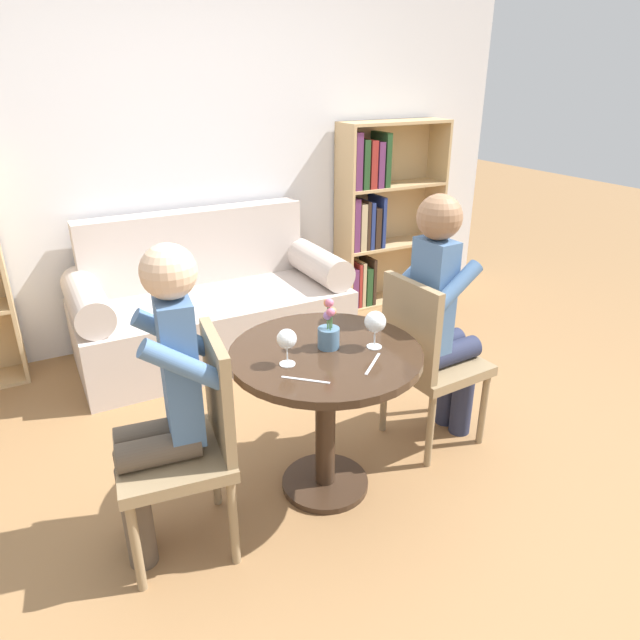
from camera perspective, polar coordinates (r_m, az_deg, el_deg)
ground_plane at (r=2.77m, az=0.51°, el=-16.16°), size 16.00×16.00×0.00m
back_wall at (r=4.03m, az=-13.94°, el=17.01°), size 5.20×0.05×2.70m
round_table at (r=2.46m, az=0.55°, el=-6.54°), size 0.81×0.81×0.70m
couch at (r=3.89m, az=-10.79°, el=1.15°), size 1.75×0.80×0.92m
bookshelf_right at (r=4.60m, az=5.59°, el=10.37°), size 0.89×0.28×1.43m
chair_left at (r=2.27m, az=-12.78°, el=-11.38°), size 0.47×0.47×0.90m
chair_right at (r=2.84m, az=10.58°, el=-3.53°), size 0.45×0.45×0.90m
person_left at (r=2.18m, az=-15.55°, el=-8.08°), size 0.44×0.37×1.26m
person_right at (r=2.82m, az=12.12°, el=0.38°), size 0.43×0.36×1.28m
wine_glass_left at (r=2.23m, az=-3.34°, el=-2.02°), size 0.08×0.08×0.15m
wine_glass_right at (r=2.37m, az=5.54°, el=-0.28°), size 0.09×0.09×0.16m
flower_vase at (r=2.37m, az=0.89°, el=-1.10°), size 0.09×0.09×0.22m
knife_left_setting at (r=2.28m, az=5.30°, el=-4.37°), size 0.15×0.13×0.00m
fork_left_setting at (r=2.16m, az=-1.46°, el=-6.00°), size 0.15×0.14×0.00m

